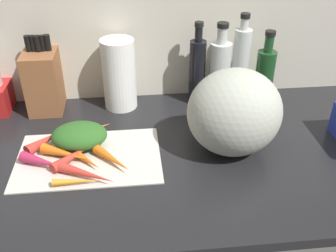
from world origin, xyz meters
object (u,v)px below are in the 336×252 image
at_px(carrot_4, 87,174).
at_px(bottle_1, 219,72).
at_px(carrot_5, 88,161).
at_px(carrot_6, 65,154).
at_px(cutting_board, 89,157).
at_px(carrot_7, 112,159).
at_px(paper_towel_roll, 119,74).
at_px(carrot_1, 75,155).
at_px(bottle_2, 240,65).
at_px(carrot_8, 43,162).
at_px(winter_squash, 234,112).
at_px(bottle_3, 265,75).
at_px(carrot_2, 46,140).
at_px(bottle_0, 197,70).
at_px(carrot_0, 77,181).
at_px(knife_block, 44,80).
at_px(carrot_3, 88,131).

height_order(carrot_4, bottle_1, bottle_1).
bearing_deg(carrot_5, bottle_1, 36.07).
bearing_deg(carrot_6, cutting_board, 2.14).
relative_size(carrot_7, paper_towel_roll, 0.59).
bearing_deg(carrot_1, bottle_2, 29.10).
relative_size(carrot_5, carrot_8, 0.72).
distance_m(winter_squash, paper_towel_roll, 0.46).
bearing_deg(bottle_3, carrot_2, -163.85).
bearing_deg(bottle_0, carrot_4, -131.92).
xyz_separation_m(cutting_board, carrot_7, (0.07, -0.04, 0.02)).
bearing_deg(carrot_4, carrot_0, -136.01).
distance_m(bottle_0, bottle_1, 0.08).
bearing_deg(knife_block, carrot_6, -73.10).
xyz_separation_m(carrot_4, bottle_1, (0.46, 0.40, 0.11)).
height_order(carrot_8, bottle_0, bottle_0).
xyz_separation_m(carrot_2, bottle_2, (0.68, 0.24, 0.12)).
xyz_separation_m(carrot_0, carrot_8, (-0.11, 0.09, 0.01)).
relative_size(carrot_0, paper_towel_roll, 0.53).
bearing_deg(carrot_8, bottle_3, 23.75).
relative_size(carrot_5, bottle_1, 0.34).
distance_m(cutting_board, carrot_2, 0.16).
xyz_separation_m(carrot_3, carrot_7, (0.08, -0.16, 0.00)).
bearing_deg(bottle_1, carrot_7, -138.83).
bearing_deg(bottle_3, carrot_5, -152.02).
xyz_separation_m(carrot_5, carrot_6, (-0.07, 0.03, 0.01)).
bearing_deg(carrot_7, paper_towel_roll, 85.77).
height_order(carrot_3, bottle_1, bottle_1).
xyz_separation_m(paper_towel_roll, bottle_0, (0.28, 0.00, 0.00)).
relative_size(cutting_board, bottle_1, 1.39).
xyz_separation_m(carrot_1, carrot_3, (0.03, 0.13, -0.00)).
height_order(carrot_7, knife_block, knife_block).
height_order(carrot_1, knife_block, knife_block).
distance_m(winter_squash, knife_block, 0.69).
xyz_separation_m(carrot_1, bottle_2, (0.58, 0.32, 0.12)).
relative_size(carrot_7, winter_squash, 0.54).
xyz_separation_m(carrot_2, carrot_3, (0.13, 0.05, -0.00)).
height_order(cutting_board, carrot_1, carrot_1).
bearing_deg(carrot_2, carrot_1, -40.69).
bearing_deg(bottle_0, carrot_1, -142.01).
height_order(carrot_5, bottle_0, bottle_0).
bearing_deg(carrot_5, carrot_8, 179.86).
bearing_deg(carrot_5, carrot_0, -104.45).
bearing_deg(winter_squash, carrot_3, 164.85).
bearing_deg(carrot_7, bottle_3, 31.28).
bearing_deg(bottle_0, bottle_3, -5.19).
xyz_separation_m(carrot_6, carrot_8, (-0.06, -0.03, 0.00)).
relative_size(winter_squash, bottle_2, 0.84).
height_order(carrot_7, bottle_1, bottle_1).
bearing_deg(carrot_7, carrot_4, -138.77).
relative_size(carrot_2, carrot_5, 1.36).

